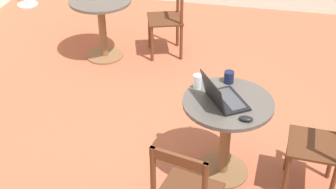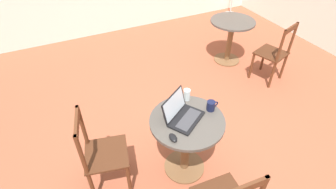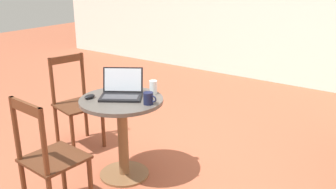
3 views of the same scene
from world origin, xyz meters
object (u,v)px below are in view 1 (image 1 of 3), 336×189
at_px(mug, 229,77).
at_px(laptop, 223,97).
at_px(cafe_table_near, 226,122).
at_px(cafe_table_mid, 101,16).
at_px(mouse, 246,119).
at_px(chair_near_front, 321,145).
at_px(drinking_glass, 197,81).
at_px(chair_mid_front, 169,18).

bearing_deg(mug, laptop, 177.35).
xyz_separation_m(cafe_table_near, cafe_table_mid, (1.65, 1.56, 0.00)).
xyz_separation_m(mouse, mug, (0.47, 0.17, 0.03)).
height_order(cafe_table_mid, mouse, mouse).
height_order(cafe_table_near, laptop, laptop).
xyz_separation_m(cafe_table_mid, laptop, (-1.68, -1.52, 0.24)).
bearing_deg(cafe_table_near, chair_near_front, -93.94).
height_order(chair_near_front, drinking_glass, chair_near_front).
relative_size(laptop, drinking_glass, 3.76).
bearing_deg(cafe_table_mid, chair_mid_front, -71.86).
height_order(cafe_table_mid, laptop, laptop).
distance_m(cafe_table_near, chair_mid_front, 2.07).
relative_size(cafe_table_mid, chair_near_front, 0.78).
relative_size(chair_mid_front, mug, 7.76).
bearing_deg(mug, mouse, -160.54).
relative_size(cafe_table_near, mug, 6.03).
bearing_deg(laptop, cafe_table_mid, 42.05).
bearing_deg(chair_near_front, mouse, 106.45).
relative_size(chair_near_front, chair_mid_front, 1.00).
xyz_separation_m(cafe_table_mid, mouse, (-1.87, -1.70, 0.21)).
bearing_deg(drinking_glass, mug, -60.49).
xyz_separation_m(cafe_table_mid, drinking_glass, (-1.52, -1.30, 0.25)).
distance_m(chair_near_front, drinking_glass, 1.02).
distance_m(cafe_table_mid, mug, 2.08).
height_order(laptop, mug, laptop).
bearing_deg(cafe_table_mid, drinking_glass, -139.41).
bearing_deg(mug, cafe_table_mid, 47.73).
bearing_deg(cafe_table_mid, laptop, -137.95).
distance_m(mouse, mug, 0.50).
xyz_separation_m(chair_near_front, laptop, (0.02, 0.74, 0.30)).
distance_m(cafe_table_mid, chair_mid_front, 0.75).
distance_m(chair_mid_front, mug, 1.85).
bearing_deg(mouse, laptop, 44.57).
height_order(chair_mid_front, laptop, laptop).
relative_size(laptop, mug, 3.64).
relative_size(cafe_table_mid, mug, 6.03).
height_order(cafe_table_near, chair_mid_front, chair_mid_front).
distance_m(cafe_table_mid, chair_near_front, 2.83).
xyz_separation_m(chair_near_front, drinking_glass, (0.18, 0.95, 0.31)).
height_order(laptop, drinking_glass, laptop).
bearing_deg(cafe_table_near, mug, 5.37).
bearing_deg(mouse, mug, 19.46).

